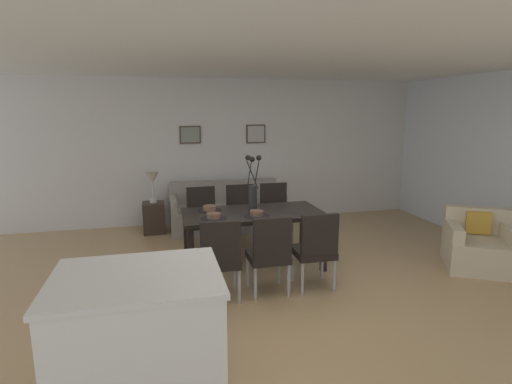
{
  "coord_description": "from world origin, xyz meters",
  "views": [
    {
      "loc": [
        -1.26,
        -4.04,
        2.03
      ],
      "look_at": [
        -0.06,
        0.91,
        1.0
      ],
      "focal_mm": 28.13,
      "sensor_mm": 36.0,
      "label": 1
    }
  ],
  "objects_px": {
    "sofa": "(227,213)",
    "bowl_far_left": "(257,213)",
    "bowl_near_right": "(209,208)",
    "dining_chair_mid_right": "(275,210)",
    "table_lamp": "(152,181)",
    "dining_chair_far_left": "(270,251)",
    "dining_chair_far_right": "(241,212)",
    "centerpiece_vase": "(253,190)",
    "dining_chair_near_right": "(203,215)",
    "dining_table": "(253,218)",
    "framed_picture_left": "(190,135)",
    "framed_picture_center": "(256,134)",
    "dining_chair_mid_left": "(316,247)",
    "dining_chair_near_left": "(220,256)",
    "bowl_near_left": "(214,215)",
    "armchair": "(479,246)",
    "side_table": "(154,218)"
  },
  "relations": [
    {
      "from": "dining_chair_mid_right",
      "to": "armchair",
      "type": "relative_size",
      "value": 0.84
    },
    {
      "from": "dining_chair_far_left",
      "to": "dining_chair_far_right",
      "type": "relative_size",
      "value": 1.0
    },
    {
      "from": "framed_picture_center",
      "to": "dining_chair_mid_left",
      "type": "bearing_deg",
      "value": -91.16
    },
    {
      "from": "dining_chair_mid_left",
      "to": "framed_picture_left",
      "type": "relative_size",
      "value": 2.47
    },
    {
      "from": "dining_chair_near_right",
      "to": "bowl_near_left",
      "type": "height_order",
      "value": "dining_chair_near_right"
    },
    {
      "from": "dining_chair_near_left",
      "to": "bowl_far_left",
      "type": "height_order",
      "value": "dining_chair_near_left"
    },
    {
      "from": "dining_chair_mid_right",
      "to": "bowl_near_right",
      "type": "relative_size",
      "value": 5.41
    },
    {
      "from": "dining_chair_near_right",
      "to": "dining_table",
      "type": "bearing_deg",
      "value": -55.81
    },
    {
      "from": "dining_chair_near_left",
      "to": "bowl_far_left",
      "type": "bearing_deg",
      "value": 50.04
    },
    {
      "from": "dining_table",
      "to": "framed_picture_left",
      "type": "bearing_deg",
      "value": 104.57
    },
    {
      "from": "bowl_near_left",
      "to": "armchair",
      "type": "xyz_separation_m",
      "value": [
        3.41,
        -0.55,
        -0.49
      ]
    },
    {
      "from": "dining_table",
      "to": "dining_chair_far_right",
      "type": "bearing_deg",
      "value": 88.45
    },
    {
      "from": "dining_chair_near_left",
      "to": "framed_picture_center",
      "type": "relative_size",
      "value": 2.58
    },
    {
      "from": "sofa",
      "to": "side_table",
      "type": "distance_m",
      "value": 1.23
    },
    {
      "from": "dining_chair_far_right",
      "to": "centerpiece_vase",
      "type": "relative_size",
      "value": 1.25
    },
    {
      "from": "dining_chair_far_left",
      "to": "side_table",
      "type": "distance_m",
      "value": 3.01
    },
    {
      "from": "dining_chair_far_left",
      "to": "framed_picture_center",
      "type": "relative_size",
      "value": 2.58
    },
    {
      "from": "bowl_near_left",
      "to": "dining_chair_mid_right",
      "type": "bearing_deg",
      "value": 44.45
    },
    {
      "from": "dining_chair_far_left",
      "to": "dining_chair_far_right",
      "type": "height_order",
      "value": "same"
    },
    {
      "from": "centerpiece_vase",
      "to": "bowl_near_right",
      "type": "bearing_deg",
      "value": 159.63
    },
    {
      "from": "sofa",
      "to": "bowl_far_left",
      "type": "bearing_deg",
      "value": -88.7
    },
    {
      "from": "dining_chair_far_right",
      "to": "dining_chair_mid_left",
      "type": "distance_m",
      "value": 1.81
    },
    {
      "from": "centerpiece_vase",
      "to": "bowl_far_left",
      "type": "height_order",
      "value": "centerpiece_vase"
    },
    {
      "from": "dining_chair_near_left",
      "to": "bowl_near_left",
      "type": "bearing_deg",
      "value": 87.52
    },
    {
      "from": "bowl_far_left",
      "to": "framed_picture_center",
      "type": "height_order",
      "value": "framed_picture_center"
    },
    {
      "from": "dining_chair_far_right",
      "to": "dining_chair_mid_left",
      "type": "bearing_deg",
      "value": -73.65
    },
    {
      "from": "sofa",
      "to": "table_lamp",
      "type": "bearing_deg",
      "value": 178.87
    },
    {
      "from": "framed_picture_center",
      "to": "dining_chair_near_left",
      "type": "bearing_deg",
      "value": -110.14
    },
    {
      "from": "armchair",
      "to": "framed_picture_left",
      "type": "height_order",
      "value": "framed_picture_left"
    },
    {
      "from": "framed_picture_left",
      "to": "bowl_near_left",
      "type": "bearing_deg",
      "value": -88.67
    },
    {
      "from": "dining_chair_mid_right",
      "to": "dining_chair_near_left",
      "type": "bearing_deg",
      "value": -122.76
    },
    {
      "from": "dining_table",
      "to": "side_table",
      "type": "distance_m",
      "value": 2.28
    },
    {
      "from": "armchair",
      "to": "dining_chair_far_right",
      "type": "bearing_deg",
      "value": 150.27
    },
    {
      "from": "dining_chair_mid_left",
      "to": "bowl_near_left",
      "type": "xyz_separation_m",
      "value": [
        -1.07,
        0.66,
        0.27
      ]
    },
    {
      "from": "dining_chair_near_left",
      "to": "centerpiece_vase",
      "type": "xyz_separation_m",
      "value": [
        0.57,
        0.88,
        0.51
      ]
    },
    {
      "from": "dining_chair_far_left",
      "to": "bowl_near_right",
      "type": "height_order",
      "value": "dining_chair_far_left"
    },
    {
      "from": "dining_table",
      "to": "dining_chair_mid_right",
      "type": "height_order",
      "value": "dining_chair_mid_right"
    },
    {
      "from": "dining_chair_mid_left",
      "to": "side_table",
      "type": "bearing_deg",
      "value": 123.86
    },
    {
      "from": "bowl_near_right",
      "to": "dining_chair_mid_right",
      "type": "bearing_deg",
      "value": 31.6
    },
    {
      "from": "dining_chair_near_right",
      "to": "bowl_near_left",
      "type": "distance_m",
      "value": 1.07
    },
    {
      "from": "centerpiece_vase",
      "to": "dining_chair_near_right",
      "type": "bearing_deg",
      "value": 124.28
    },
    {
      "from": "centerpiece_vase",
      "to": "armchair",
      "type": "bearing_deg",
      "value": -14.63
    },
    {
      "from": "dining_chair_mid_right",
      "to": "bowl_far_left",
      "type": "distance_m",
      "value": 1.25
    },
    {
      "from": "dining_chair_near_left",
      "to": "bowl_far_left",
      "type": "distance_m",
      "value": 0.93
    },
    {
      "from": "framed_picture_left",
      "to": "framed_picture_center",
      "type": "height_order",
      "value": "framed_picture_center"
    },
    {
      "from": "centerpiece_vase",
      "to": "armchair",
      "type": "xyz_separation_m",
      "value": [
        2.87,
        -0.75,
        -0.74
      ]
    },
    {
      "from": "dining_chair_mid_right",
      "to": "side_table",
      "type": "distance_m",
      "value": 2.1
    },
    {
      "from": "bowl_near_right",
      "to": "armchair",
      "type": "xyz_separation_m",
      "value": [
        3.41,
        -0.95,
        -0.49
      ]
    },
    {
      "from": "sofa",
      "to": "side_table",
      "type": "bearing_deg",
      "value": 178.87
    },
    {
      "from": "bowl_near_left",
      "to": "framed_picture_center",
      "type": "height_order",
      "value": "framed_picture_center"
    }
  ]
}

